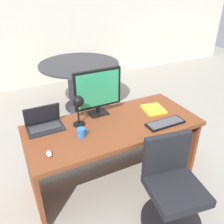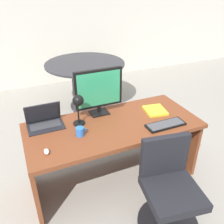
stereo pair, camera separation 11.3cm
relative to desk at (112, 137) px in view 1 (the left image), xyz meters
name	(u,v)px [view 1 (the left image)]	position (x,y,z in m)	size (l,w,h in m)	color
ground	(72,118)	(0.00, 1.45, -0.53)	(12.00, 12.00, 0.00)	gray
back_wall	(38,16)	(0.00, 3.17, 0.87)	(10.00, 0.10, 2.80)	silver
desk	(112,137)	(0.00, 0.00, 0.00)	(1.76, 0.78, 0.72)	brown
monitor	(98,90)	(-0.05, 0.22, 0.47)	(0.52, 0.16, 0.50)	black
laptop	(44,121)	(-0.64, 0.22, 0.26)	(0.35, 0.24, 0.23)	black
keyboard	(165,123)	(0.47, -0.28, 0.20)	(0.41, 0.15, 0.02)	black
mouse	(49,154)	(-0.71, -0.24, 0.21)	(0.04, 0.08, 0.03)	silver
desk_lamp	(78,105)	(-0.32, 0.07, 0.43)	(0.12, 0.14, 0.33)	black
book	(154,109)	(0.53, 0.01, 0.20)	(0.25, 0.28, 0.03)	yellow
coffee_mug	(81,132)	(-0.37, -0.10, 0.23)	(0.10, 0.08, 0.08)	blue
office_chair	(172,191)	(0.22, -0.76, -0.18)	(0.56, 0.56, 0.85)	black
meeting_table	(80,74)	(0.29, 1.77, 0.08)	(1.32, 1.32, 0.81)	black
meeting_chair_near	(87,115)	(0.06, 0.91, -0.21)	(0.56, 0.58, 0.82)	black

